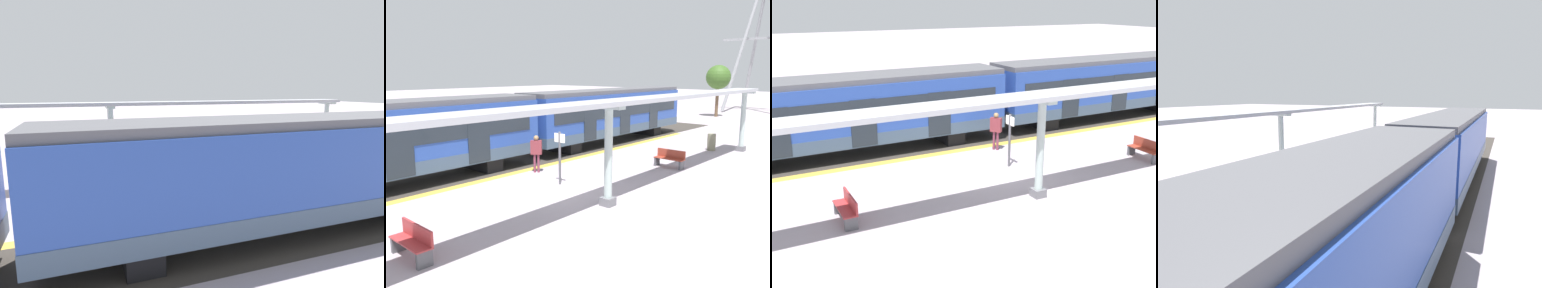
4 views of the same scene
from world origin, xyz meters
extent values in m
plane|color=#A1959C|center=(0.00, 0.00, 0.00)|extent=(176.00, 176.00, 0.00)
cube|color=gold|center=(-3.09, 0.00, 0.00)|extent=(0.46, 33.34, 0.01)
cube|color=#38332D|center=(-4.92, 0.00, 0.00)|extent=(3.20, 45.34, 0.01)
cube|color=#3A4D64|center=(-4.92, -4.29, 0.92)|extent=(2.63, 13.96, 0.55)
cube|color=#1E262D|center=(-3.61, -4.29, 2.25)|extent=(0.03, 12.82, 0.84)
cube|color=#1E262D|center=(-3.60, -4.29, 1.69)|extent=(0.04, 1.10, 2.00)
cube|color=#1E262D|center=(-3.60, -0.80, 1.69)|extent=(0.04, 1.10, 2.00)
cube|color=black|center=(-4.92, 0.17, 0.32)|extent=(2.21, 0.90, 0.64)
cube|color=#26469B|center=(-4.92, 10.25, 1.94)|extent=(2.60, 13.94, 2.60)
cube|color=#3A4D64|center=(-4.92, 10.25, 0.92)|extent=(2.63, 13.96, 0.55)
cube|color=#515156|center=(-4.92, 10.25, 3.36)|extent=(2.39, 13.94, 0.24)
cube|color=#1E262D|center=(-3.61, 10.25, 2.25)|extent=(0.03, 12.82, 0.84)
cube|color=#1E262D|center=(-3.60, 6.77, 1.69)|extent=(0.04, 1.10, 2.00)
cube|color=#1E262D|center=(-3.60, 10.25, 1.69)|extent=(0.04, 1.10, 2.00)
cube|color=#1E262D|center=(-3.60, 13.73, 1.69)|extent=(0.04, 1.10, 2.00)
cube|color=black|center=(-4.92, 14.71, 0.32)|extent=(2.21, 0.90, 0.64)
cube|color=black|center=(-4.92, 5.79, 0.32)|extent=(2.21, 0.90, 0.64)
cube|color=slate|center=(2.87, -0.04, 0.15)|extent=(0.44, 0.44, 0.30)
cylinder|color=#AABCB7|center=(2.87, -0.04, 1.84)|extent=(0.28, 0.28, 3.09)
cube|color=#AABCB7|center=(2.87, -0.04, 3.45)|extent=(1.10, 0.36, 0.12)
cube|color=slate|center=(2.87, 12.87, 0.15)|extent=(0.44, 0.44, 0.30)
cylinder|color=#AABCB7|center=(2.87, 12.87, 1.84)|extent=(0.28, 0.28, 3.09)
cube|color=#AABCB7|center=(2.87, 12.87, 3.45)|extent=(1.10, 0.36, 0.12)
cube|color=#A8AAB2|center=(2.87, -0.05, 3.59)|extent=(1.20, 26.63, 0.16)
cube|color=#A02F30|center=(1.63, -6.50, 0.44)|extent=(1.50, 0.44, 0.04)
cube|color=#A02F30|center=(1.63, -6.31, 0.66)|extent=(1.50, 0.06, 0.40)
cube|color=#4C4C51|center=(2.30, -6.50, 0.21)|extent=(0.10, 0.40, 0.42)
cube|color=#4C4C51|center=(0.96, -6.50, 0.21)|extent=(0.10, 0.40, 0.42)
cube|color=#953827|center=(1.70, 6.41, 0.44)|extent=(1.50, 0.45, 0.04)
cube|color=#953827|center=(1.70, 6.60, 0.66)|extent=(1.50, 0.07, 0.40)
cube|color=#4C4C51|center=(2.37, 6.41, 0.21)|extent=(0.10, 0.40, 0.42)
cube|color=#4C4C51|center=(1.03, 6.42, 0.21)|extent=(0.10, 0.40, 0.42)
cylinder|color=#747359|center=(1.48, 11.90, 0.50)|extent=(0.48, 0.48, 0.99)
cylinder|color=#4C4C51|center=(-0.24, 0.77, 1.10)|extent=(0.10, 0.10, 2.20)
cube|color=silver|center=(-0.24, 0.77, 1.95)|extent=(0.56, 0.04, 0.36)
cylinder|color=brown|center=(-2.35, 1.51, 0.43)|extent=(0.11, 0.11, 0.86)
cylinder|color=brown|center=(-2.49, 1.41, 0.43)|extent=(0.11, 0.11, 0.86)
cube|color=maroon|center=(-2.42, 1.46, 1.19)|extent=(0.54, 0.49, 0.65)
sphere|color=#91704A|center=(-2.42, 1.46, 1.63)|extent=(0.23, 0.23, 0.23)
cylinder|color=#93969B|center=(-5.31, 39.61, 9.28)|extent=(3.67, 3.71, 18.46)
cylinder|color=#93969B|center=(-5.31, 36.27, 9.28)|extent=(3.67, 3.71, 18.46)
cube|color=#93969B|center=(-3.64, 37.94, 8.35)|extent=(10.02, 0.30, 0.24)
cylinder|color=brown|center=(-5.61, 29.63, 1.54)|extent=(0.32, 0.32, 3.07)
sphere|color=#375921|center=(-5.61, 29.63, 4.06)|extent=(2.46, 2.46, 2.46)
camera|label=1|loc=(-12.45, 1.45, 4.27)|focal=29.45mm
camera|label=2|loc=(10.88, -10.66, 4.62)|focal=37.10mm
camera|label=3|loc=(15.13, -9.47, 6.63)|focal=44.03mm
camera|label=4|loc=(-7.42, 12.87, 4.52)|focal=29.77mm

